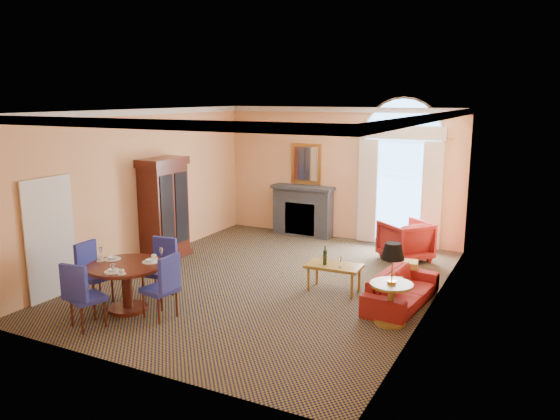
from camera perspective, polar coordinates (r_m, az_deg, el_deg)
The scene contains 12 objects.
ground at distance 10.45m, azimuth -1.25°, elevation -7.50°, with size 7.50×7.50×0.00m, color black.
room_envelope at distance 10.50m, azimuth 0.29°, elevation 6.65°, with size 6.04×7.52×3.45m.
armoire at distance 11.93m, azimuth -12.03°, elevation -0.06°, with size 0.63×1.11×2.18m.
dining_table at distance 9.27m, azimuth -15.75°, elevation -6.73°, with size 1.26×1.26×0.99m.
dining_chair_north at distance 9.78m, azimuth -12.31°, elevation -5.48°, with size 0.50×0.52×1.04m.
dining_chair_south at distance 8.74m, azimuth -20.07°, elevation -8.05°, with size 0.59×0.59×1.04m.
dining_chair_east at distance 8.80m, azimuth -11.99°, elevation -7.45°, with size 0.54×0.54×1.04m.
dining_chair_west at distance 9.84m, azimuth -19.13°, elevation -5.78°, with size 0.54×0.54×1.04m.
sofa at distance 9.50m, azimuth 12.60°, elevation -8.07°, with size 1.86×0.73×0.54m, color maroon.
armchair at distance 11.98m, azimuth 12.97°, elevation -3.13°, with size 0.91×0.94×0.85m, color maroon.
coffee_table at distance 9.87m, azimuth 5.61°, elevation -5.93°, with size 1.00×0.59×0.84m.
side_table at distance 8.53m, azimuth 11.62°, elevation -6.64°, with size 0.66×0.66×1.27m.
Camera 1 is at (4.66, -8.69, 3.46)m, focal length 35.00 mm.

